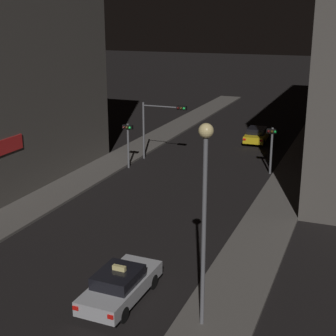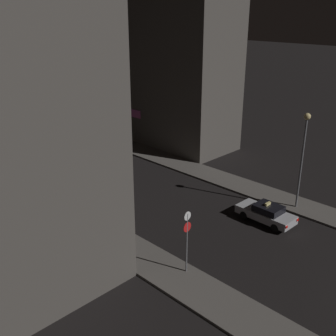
{
  "view_description": "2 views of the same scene",
  "coord_description": "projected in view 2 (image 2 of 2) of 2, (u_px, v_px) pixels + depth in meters",
  "views": [
    {
      "loc": [
        11.44,
        -5.57,
        11.29
      ],
      "look_at": [
        0.53,
        21.84,
        2.37
      ],
      "focal_mm": 53.98,
      "sensor_mm": 36.0,
      "label": 1
    },
    {
      "loc": [
        -21.91,
        -3.38,
        15.22
      ],
      "look_at": [
        -0.05,
        18.32,
        3.09
      ],
      "focal_mm": 44.09,
      "sensor_mm": 36.0,
      "label": 2
    }
  ],
  "objects": [
    {
      "name": "sidewalk_left",
      "position": [
        15.0,
        181.0,
        38.34
      ],
      "size": [
        2.96,
        67.18,
        0.15
      ],
      "primitive_type": "cube",
      "color": "#5B5651",
      "rests_on": "ground_plane"
    },
    {
      "name": "sidewalk_right",
      "position": [
        129.0,
        147.0,
        47.53
      ],
      "size": [
        2.96,
        67.18,
        0.15
      ],
      "primitive_type": "cube",
      "color": "#5B5651",
      "rests_on": "ground_plane"
    },
    {
      "name": "building_facade_right",
      "position": [
        117.0,
        49.0,
        52.31
      ],
      "size": [
        7.13,
        34.61,
        20.29
      ],
      "color": "#514C47",
      "rests_on": "ground_plane"
    },
    {
      "name": "taxi",
      "position": [
        266.0,
        213.0,
        30.92
      ],
      "size": [
        1.9,
        4.49,
        1.62
      ],
      "color": "#B7B7BC",
      "rests_on": "ground_plane"
    },
    {
      "name": "far_car",
      "position": [
        55.0,
        135.0,
        49.58
      ],
      "size": [
        1.94,
        4.5,
        1.42
      ],
      "color": "yellow",
      "rests_on": "ground_plane"
    },
    {
      "name": "traffic_light_overhead",
      "position": [
        45.0,
        140.0,
        38.81
      ],
      "size": [
        3.76,
        0.42,
        4.67
      ],
      "color": "slate",
      "rests_on": "ground_plane"
    },
    {
      "name": "traffic_light_left_kerb",
      "position": [
        48.0,
        161.0,
        36.27
      ],
      "size": [
        0.8,
        0.42,
        3.46
      ],
      "color": "slate",
      "rests_on": "ground_plane"
    },
    {
      "name": "traffic_light_right_kerb",
      "position": [
        122.0,
        131.0,
        44.83
      ],
      "size": [
        0.8,
        0.42,
        3.49
      ],
      "color": "slate",
      "rests_on": "ground_plane"
    },
    {
      "name": "sign_pole_left",
      "position": [
        187.0,
        236.0,
        24.24
      ],
      "size": [
        0.63,
        0.1,
        4.06
      ],
      "color": "slate",
      "rests_on": "sidewalk_left"
    },
    {
      "name": "street_lamp_near_block",
      "position": [
        304.0,
        144.0,
        31.3
      ],
      "size": [
        0.52,
        0.52,
        7.7
      ],
      "color": "slate",
      "rests_on": "sidewalk_right"
    }
  ]
}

